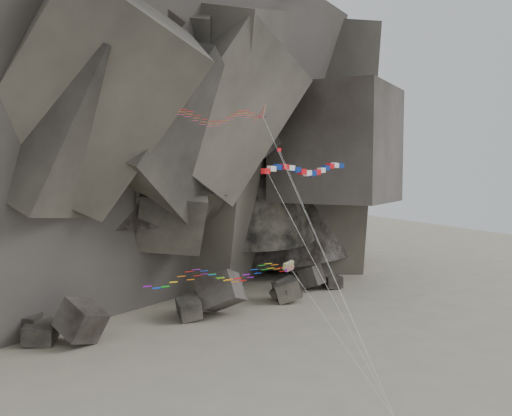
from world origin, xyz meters
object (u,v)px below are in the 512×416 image
parafoil_kite (216,275)px  pennant_kite (312,227)px  banner_kite (306,170)px  delta_kite (219,116)px

parafoil_kite → pennant_kite: 10.15m
parafoil_kite → pennant_kite: pennant_kite is taller
banner_kite → parafoil_kite: banner_kite is taller
delta_kite → parafoil_kite: bearing=-114.4°
banner_kite → pennant_kite: 10.74m
pennant_kite → banner_kite: bearing=47.1°
pennant_kite → parafoil_kite: bearing=130.8°
banner_kite → parafoil_kite: (-12.20, -2.18, -9.57)m
delta_kite → pennant_kite: (5.11, -8.23, -10.20)m
parafoil_kite → delta_kite: bearing=33.9°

